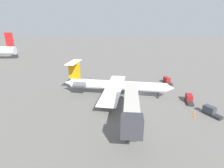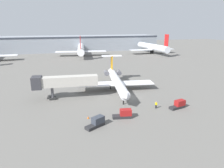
% 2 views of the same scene
% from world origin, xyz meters
% --- Properties ---
extents(ground_plane, '(400.00, 400.00, 0.10)m').
position_xyz_m(ground_plane, '(0.00, 0.00, -0.05)').
color(ground_plane, '#66635E').
extents(regional_jet, '(22.80, 29.49, 8.91)m').
position_xyz_m(regional_jet, '(-1.60, 6.82, 3.05)').
color(regional_jet, white).
rests_on(regional_jet, ground_plane).
extents(jet_bridge, '(16.98, 4.36, 6.35)m').
position_xyz_m(jet_bridge, '(-17.65, 3.70, 4.66)').
color(jet_bridge, '#B7B2A8').
rests_on(jet_bridge, ground_plane).
extents(ground_crew_marshaller, '(0.45, 0.34, 1.69)m').
position_xyz_m(ground_crew_marshaller, '(3.16, -9.28, 0.86)').
color(ground_crew_marshaller, black).
rests_on(ground_crew_marshaller, ground_plane).
extents(baggage_tug_lead, '(4.20, 2.21, 1.90)m').
position_xyz_m(baggage_tug_lead, '(8.36, -10.62, 0.84)').
color(baggage_tug_lead, '#262628').
rests_on(baggage_tug_lead, ground_plane).
extents(baggage_tug_trailing, '(4.18, 3.16, 1.90)m').
position_xyz_m(baggage_tug_trailing, '(-12.10, -13.90, 0.84)').
color(baggage_tug_trailing, '#262628').
rests_on(baggage_tug_trailing, ground_plane).
extents(baggage_tug_spare, '(4.19, 2.10, 1.90)m').
position_xyz_m(baggage_tug_spare, '(-5.78, -11.90, 0.84)').
color(baggage_tug_spare, '#262628').
rests_on(baggage_tug_spare, ground_plane).
extents(traffic_cone_near, '(0.36, 0.36, 0.55)m').
position_xyz_m(traffic_cone_near, '(-13.13, -10.14, 0.28)').
color(traffic_cone_near, orange).
rests_on(traffic_cone_near, ground_plane).
extents(traffic_cone_mid, '(0.36, 0.36, 0.55)m').
position_xyz_m(traffic_cone_mid, '(-11.67, -10.69, 0.28)').
color(traffic_cone_mid, orange).
rests_on(traffic_cone_mid, ground_plane).
extents(terminal_building, '(123.16, 22.19, 11.19)m').
position_xyz_m(terminal_building, '(0.00, 109.76, 5.61)').
color(terminal_building, '#8C939E').
rests_on(terminal_building, ground_plane).
extents(parked_airliner_west_mid, '(32.60, 38.38, 13.47)m').
position_xyz_m(parked_airliner_west_mid, '(-2.07, 80.42, 4.33)').
color(parked_airliner_west_mid, white).
rests_on(parked_airliner_west_mid, ground_plane).
extents(parked_airliner_centre, '(32.03, 38.05, 13.70)m').
position_xyz_m(parked_airliner_centre, '(46.81, 77.51, 4.45)').
color(parked_airliner_centre, silver).
rests_on(parked_airliner_centre, ground_plane).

